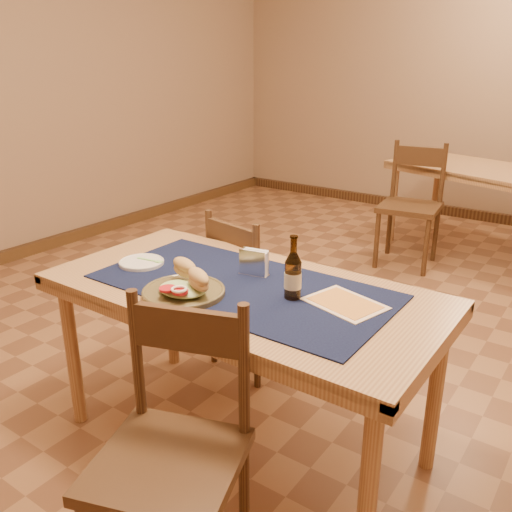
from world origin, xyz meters
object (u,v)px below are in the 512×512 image
Objects in this scene: sandwich_plate at (185,287)px; beer_bottle at (293,275)px; main_table at (242,305)px; napkin_holder at (254,263)px; back_table at (492,179)px; chair_main_far at (253,289)px; chair_main_near at (173,449)px.

beer_bottle is (0.35, 0.22, 0.06)m from sandwich_plate.
main_table is 12.16× the size of napkin_holder.
sandwich_plate is 0.41m from beer_bottle.
sandwich_plate is 2.43× the size of napkin_holder.
beer_bottle is at bearing -22.36° from napkin_holder.
napkin_holder reaches higher than back_table.
back_table is 2.02× the size of chair_main_far.
back_table is 1.92× the size of chair_main_near.
back_table is 3.06m from napkin_holder.
napkin_holder is (-0.26, -3.05, 0.14)m from back_table.
beer_bottle reaches higher than napkin_holder.
chair_main_far is (-0.57, -2.62, -0.21)m from back_table.
chair_main_near reaches higher than back_table.
sandwich_plate is at bearing -106.68° from napkin_holder.
main_table is 1.72× the size of chair_main_near.
main_table is at bearing -58.29° from chair_main_far.
chair_main_near reaches higher than chair_main_far.
napkin_holder is (0.32, -0.43, 0.35)m from chair_main_far.
main_table is 5.01× the size of sandwich_plate.
beer_bottle reaches higher than sandwich_plate.
main_table and back_table have the same top height.
sandwich_plate is at bearing 126.81° from chair_main_near.
beer_bottle reaches higher than chair_main_far.
main_table is at bearing -176.25° from beer_bottle.
back_table is at bearing 77.64° from chair_main_far.
napkin_holder is at bearing 101.27° from main_table.
napkin_holder is (-0.25, 0.10, -0.04)m from beer_bottle.
back_table is 13.55× the size of napkin_holder.
beer_bottle reaches higher than main_table.
chair_main_far is at bearing 114.73° from chair_main_near.
beer_bottle reaches higher than chair_main_near.
main_table is 0.26m from sandwich_plate.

